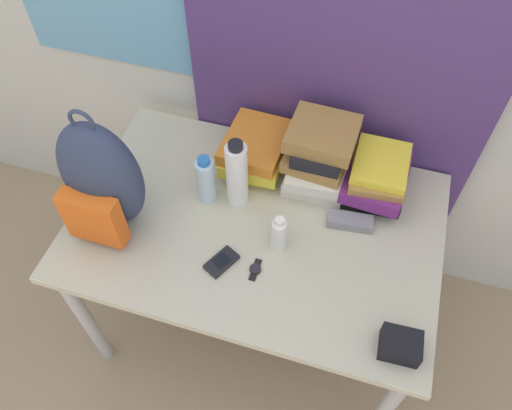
{
  "coord_description": "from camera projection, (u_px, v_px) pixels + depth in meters",
  "views": [
    {
      "loc": [
        0.28,
        -0.51,
        2.1
      ],
      "look_at": [
        0.0,
        0.41,
        0.83
      ],
      "focal_mm": 35.0,
      "sensor_mm": 36.0,
      "label": 1
    }
  ],
  "objects": [
    {
      "name": "backpack",
      "position": [
        101.0,
        180.0,
        1.52
      ],
      "size": [
        0.26,
        0.21,
        0.48
      ],
      "color": "#2D3851",
      "rests_on": "desk"
    },
    {
      "name": "cell_phone",
      "position": [
        222.0,
        262.0,
        1.57
      ],
      "size": [
        0.1,
        0.12,
        0.02
      ],
      "color": "black",
      "rests_on": "desk"
    },
    {
      "name": "desk",
      "position": [
        256.0,
        237.0,
        1.74
      ],
      "size": [
        1.23,
        0.82,
        0.73
      ],
      "color": "#B7B299",
      "rests_on": "ground_plane"
    },
    {
      "name": "curtain_blue",
      "position": [
        348.0,
        19.0,
        1.48
      ],
      "size": [
        1.04,
        0.04,
        2.5
      ],
      "color": "#4C336B",
      "rests_on": "ground_plane"
    },
    {
      "name": "camera_pouch",
      "position": [
        400.0,
        345.0,
        1.38
      ],
      "size": [
        0.11,
        0.09,
        0.07
      ],
      "color": "black",
      "rests_on": "desk"
    },
    {
      "name": "ground_plane",
      "position": [
        226.0,
        405.0,
        2.02
      ],
      "size": [
        12.0,
        12.0,
        0.0
      ],
      "primitive_type": "plane",
      "color": "#9E8466"
    },
    {
      "name": "wall_back",
      "position": [
        301.0,
        1.0,
        1.54
      ],
      "size": [
        6.0,
        0.06,
        2.5
      ],
      "color": "beige",
      "rests_on": "ground_plane"
    },
    {
      "name": "sports_bottle",
      "position": [
        237.0,
        174.0,
        1.63
      ],
      "size": [
        0.07,
        0.07,
        0.28
      ],
      "color": "white",
      "rests_on": "desk"
    },
    {
      "name": "sunscreen_bottle",
      "position": [
        279.0,
        234.0,
        1.57
      ],
      "size": [
        0.05,
        0.05,
        0.14
      ],
      "color": "white",
      "rests_on": "desk"
    },
    {
      "name": "wristwatch",
      "position": [
        255.0,
        269.0,
        1.56
      ],
      "size": [
        0.04,
        0.08,
        0.01
      ],
      "color": "black",
      "rests_on": "desk"
    },
    {
      "name": "water_bottle",
      "position": [
        206.0,
        180.0,
        1.67
      ],
      "size": [
        0.06,
        0.06,
        0.2
      ],
      "color": "silver",
      "rests_on": "desk"
    },
    {
      "name": "book_stack_center",
      "position": [
        320.0,
        156.0,
        1.7
      ],
      "size": [
        0.24,
        0.28,
        0.24
      ],
      "color": "silver",
      "rests_on": "desk"
    },
    {
      "name": "book_stack_left",
      "position": [
        256.0,
        150.0,
        1.78
      ],
      "size": [
        0.22,
        0.27,
        0.13
      ],
      "color": "yellow",
      "rests_on": "desk"
    },
    {
      "name": "book_stack_right",
      "position": [
        376.0,
        176.0,
        1.7
      ],
      "size": [
        0.23,
        0.28,
        0.16
      ],
      "color": "black",
      "rests_on": "desk"
    },
    {
      "name": "sunglasses_case",
      "position": [
        350.0,
        222.0,
        1.65
      ],
      "size": [
        0.16,
        0.07,
        0.04
      ],
      "color": "gray",
      "rests_on": "desk"
    }
  ]
}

